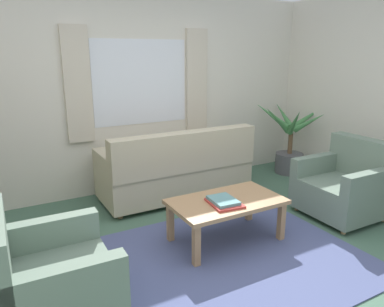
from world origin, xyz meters
TOP-DOWN VIEW (x-y plane):
  - ground_plane at (0.00, 0.00)m, footprint 6.24×6.24m
  - wall_back at (0.00, 2.26)m, footprint 5.32×0.12m
  - window_with_curtains at (0.00, 2.18)m, footprint 1.98×0.07m
  - area_rug at (0.00, 0.00)m, footprint 2.26×1.98m
  - couch at (0.20, 1.57)m, footprint 1.90×0.82m
  - armchair_left at (-1.64, -0.09)m, footprint 0.84×0.86m
  - armchair_right at (1.66, 0.17)m, footprint 0.83×0.85m
  - coffee_table at (0.11, 0.32)m, footprint 1.10×0.64m
  - book_stack_on_table at (0.03, 0.25)m, footprint 0.31×0.36m
  - potted_plant at (2.20, 1.66)m, footprint 1.24×1.09m

SIDE VIEW (x-z plane):
  - ground_plane at x=0.00m, z-range 0.00..0.00m
  - area_rug at x=0.00m, z-range 0.00..0.01m
  - armchair_left at x=-1.64m, z-range -0.09..0.79m
  - armchair_right at x=1.66m, z-range -0.09..0.79m
  - couch at x=0.20m, z-range -0.09..0.83m
  - coffee_table at x=0.11m, z-range 0.16..0.60m
  - potted_plant at x=2.20m, z-range -0.12..1.00m
  - book_stack_on_table at x=0.03m, z-range 0.44..0.49m
  - wall_back at x=0.00m, z-range 0.00..2.60m
  - window_with_curtains at x=0.00m, z-range 0.75..2.15m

